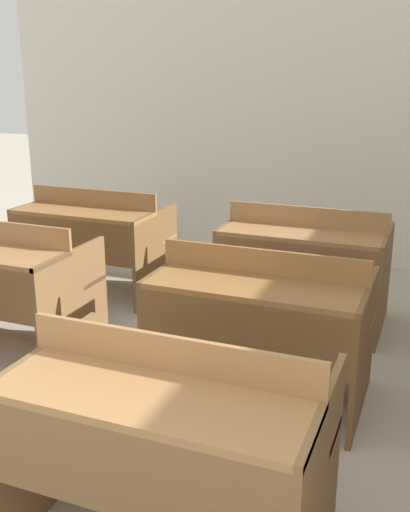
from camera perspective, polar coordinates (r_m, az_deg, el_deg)
name	(u,v)px	position (r m, az deg, el deg)	size (l,w,h in m)	color
wall_back	(353,112)	(5.71, 13.94, 13.18)	(7.16, 0.06, 2.83)	white
bench_front_center	(168,434)	(2.29, -3.56, -16.59)	(1.14, 0.75, 0.85)	brown
bench_second_center	(260,318)	(3.27, 5.22, -5.92)	(1.14, 0.75, 0.85)	brown
bench_third_left	(93,236)	(4.98, -10.64, 1.91)	(1.14, 0.75, 0.85)	brown
bench_third_center	(304,260)	(4.31, 9.39, -0.39)	(1.14, 0.75, 0.85)	brown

